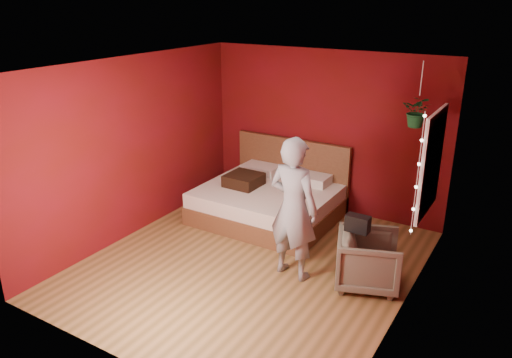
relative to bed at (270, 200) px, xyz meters
name	(u,v)px	position (x,y,z in m)	size (l,w,h in m)	color
floor	(251,263)	(0.52, -1.42, -0.29)	(4.50, 4.50, 0.00)	olive
room_walls	(251,143)	(0.52, -1.42, 1.39)	(4.04, 4.54, 2.62)	maroon
window	(431,163)	(2.49, -0.52, 1.21)	(0.05, 0.97, 1.27)	white
fairy_lights	(418,176)	(2.46, -1.05, 1.21)	(0.04, 0.04, 1.45)	silver
bed	(270,200)	(0.00, 0.00, 0.00)	(2.05, 1.74, 1.13)	brown
person	(293,209)	(1.11, -1.38, 0.62)	(0.67, 0.44, 1.83)	gray
armchair	(368,260)	(2.01, -1.12, 0.05)	(0.73, 0.75, 0.69)	#605F4C
handbag	(358,224)	(1.85, -1.12, 0.50)	(0.29, 0.14, 0.21)	black
throw_pillow	(244,180)	(-0.40, -0.15, 0.31)	(0.52, 0.52, 0.18)	black
hanging_plant	(418,112)	(2.11, 0.13, 1.66)	(0.39, 0.34, 0.86)	silver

